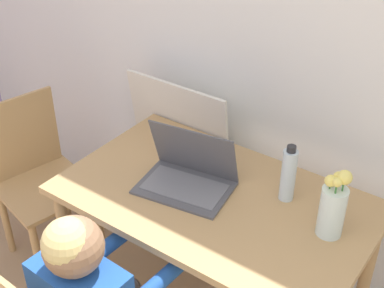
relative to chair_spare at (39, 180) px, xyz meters
name	(u,v)px	position (x,y,z in m)	size (l,w,h in m)	color
wall_back	(326,29)	(1.10, 0.61, 0.82)	(6.40, 0.05, 2.50)	white
dining_table	(215,215)	(0.97, 0.08, 0.20)	(1.18, 0.71, 0.72)	tan
chair_spare	(39,180)	(0.00, 0.00, 0.00)	(0.48, 0.48, 0.83)	tan
laptop	(188,173)	(0.84, 0.08, 0.35)	(0.39, 0.30, 0.24)	#4C4C51
flower_vase	(333,207)	(1.40, 0.14, 0.41)	(0.09, 0.09, 0.27)	silver
water_bottle	(288,174)	(1.19, 0.23, 0.40)	(0.06, 0.06, 0.23)	silver
cardboard_panel	(183,163)	(0.51, 0.49, 0.03)	(0.55, 0.14, 0.92)	silver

